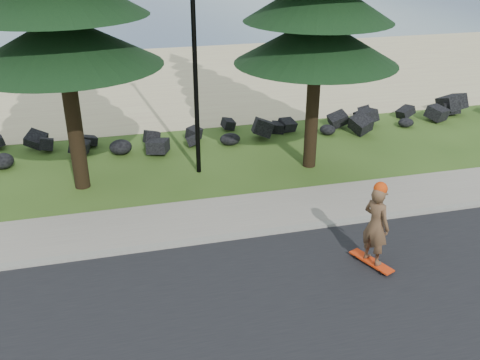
# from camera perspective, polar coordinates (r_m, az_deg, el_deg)

# --- Properties ---
(ground) EXTENTS (160.00, 160.00, 0.00)m
(ground) POSITION_cam_1_polar(r_m,az_deg,el_deg) (13.92, -2.07, -4.43)
(ground) COLOR #2E4B17
(ground) RESTS_ON ground
(road) EXTENTS (160.00, 7.00, 0.02)m
(road) POSITION_cam_1_polar(r_m,az_deg,el_deg) (10.38, 3.43, -16.52)
(road) COLOR black
(road) RESTS_ON ground
(kerb) EXTENTS (160.00, 0.20, 0.10)m
(kerb) POSITION_cam_1_polar(r_m,az_deg,el_deg) (13.14, -1.24, -6.15)
(kerb) COLOR gray
(kerb) RESTS_ON ground
(sidewalk) EXTENTS (160.00, 2.00, 0.08)m
(sidewalk) POSITION_cam_1_polar(r_m,az_deg,el_deg) (14.07, -2.25, -3.89)
(sidewalk) COLOR gray
(sidewalk) RESTS_ON ground
(beach_sand) EXTENTS (160.00, 15.00, 0.01)m
(beach_sand) POSITION_cam_1_polar(r_m,az_deg,el_deg) (27.32, -8.65, 10.54)
(beach_sand) COLOR tan
(beach_sand) RESTS_ON ground
(seawall_boulders) EXTENTS (60.00, 2.40, 1.10)m
(seawall_boulders) POSITION_cam_1_polar(r_m,az_deg,el_deg) (18.91, -5.69, 3.85)
(seawall_boulders) COLOR black
(seawall_boulders) RESTS_ON ground
(lamp_post) EXTENTS (0.25, 0.14, 8.14)m
(lamp_post) POSITION_cam_1_polar(r_m,az_deg,el_deg) (15.47, -4.93, 14.96)
(lamp_post) COLOR black
(lamp_post) RESTS_ON ground
(skateboarder) EXTENTS (0.67, 1.13, 2.07)m
(skateboarder) POSITION_cam_1_polar(r_m,az_deg,el_deg) (12.05, 14.29, -4.73)
(skateboarder) COLOR red
(skateboarder) RESTS_ON ground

